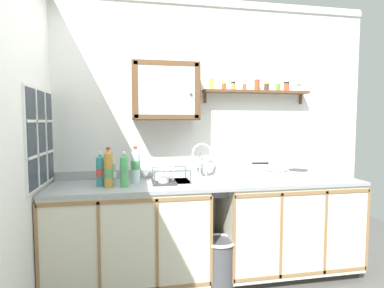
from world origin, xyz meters
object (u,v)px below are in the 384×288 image
(saucepan, at_px, (277,166))
(mug, at_px, (163,178))
(bottle_soda_green_2, at_px, (124,170))
(dish_rack, at_px, (170,179))
(sink, at_px, (207,182))
(hot_plate_stove, at_px, (289,175))
(bottle_detergent_teal_4, at_px, (101,170))
(trash_bin, at_px, (219,264))
(bottle_water_blue_3, at_px, (112,173))
(wall_cabinet, at_px, (165,92))
(bottle_juice_amber_1, at_px, (109,169))
(bottle_water_clear_0, at_px, (135,166))

(saucepan, height_order, mug, saucepan)
(bottle_soda_green_2, bearing_deg, dish_rack, 16.06)
(sink, xyz_separation_m, hot_plate_stove, (0.79, -0.06, 0.05))
(bottle_detergent_teal_4, relative_size, trash_bin, 0.63)
(bottle_detergent_teal_4, bearing_deg, saucepan, 0.71)
(hot_plate_stove, bearing_deg, bottle_water_blue_3, 178.44)
(bottle_water_blue_3, bearing_deg, sink, 0.79)
(sink, distance_m, bottle_soda_green_2, 0.76)
(hot_plate_stove, relative_size, wall_cabinet, 0.76)
(saucepan, xyz_separation_m, bottle_soda_green_2, (-1.40, -0.11, 0.01))
(dish_rack, xyz_separation_m, wall_cabinet, (-0.02, 0.14, 0.78))
(bottle_detergent_teal_4, bearing_deg, bottle_water_blue_3, 22.86)
(mug, bearing_deg, bottle_juice_amber_1, -171.91)
(hot_plate_stove, height_order, mug, mug)
(mug, xyz_separation_m, trash_bin, (0.46, -0.17, -0.73))
(bottle_juice_amber_1, relative_size, wall_cabinet, 0.55)
(sink, relative_size, bottle_water_blue_3, 2.55)
(dish_rack, bearing_deg, bottle_juice_amber_1, -169.08)
(hot_plate_stove, relative_size, saucepan, 1.39)
(dish_rack, bearing_deg, bottle_soda_green_2, -163.94)
(bottle_detergent_teal_4, bearing_deg, sink, 3.13)
(hot_plate_stove, xyz_separation_m, dish_rack, (-1.13, 0.03, -0.00))
(trash_bin, bearing_deg, bottle_soda_green_2, 173.09)
(bottle_detergent_teal_4, xyz_separation_m, dish_rack, (0.59, 0.03, -0.10))
(hot_plate_stove, bearing_deg, mug, -179.76)
(wall_cabinet, bearing_deg, hot_plate_stove, -8.23)
(trash_bin, bearing_deg, bottle_water_blue_3, 166.05)
(mug, relative_size, wall_cabinet, 0.22)
(bottle_juice_amber_1, distance_m, trash_bin, 1.24)
(saucepan, relative_size, dish_rack, 0.99)
(trash_bin, bearing_deg, saucepan, 18.28)
(bottle_juice_amber_1, xyz_separation_m, bottle_water_blue_3, (0.02, 0.11, -0.05))
(bottle_juice_amber_1, bearing_deg, bottle_water_blue_3, 79.45)
(bottle_soda_green_2, bearing_deg, bottle_water_blue_3, 129.65)
(bottle_detergent_teal_4, xyz_separation_m, mug, (0.53, -0.01, -0.08))
(mug, height_order, trash_bin, mug)
(bottle_water_blue_3, bearing_deg, mug, -6.51)
(bottle_soda_green_2, distance_m, mug, 0.35)
(bottle_juice_amber_1, relative_size, mug, 2.54)
(dish_rack, height_order, wall_cabinet, wall_cabinet)
(sink, distance_m, bottle_juice_amber_1, 0.88)
(bottle_water_clear_0, distance_m, wall_cabinet, 0.72)
(bottle_water_clear_0, distance_m, bottle_soda_green_2, 0.17)
(bottle_soda_green_2, height_order, bottle_detergent_teal_4, bottle_soda_green_2)
(hot_plate_stove, relative_size, dish_rack, 1.38)
(hot_plate_stove, xyz_separation_m, wall_cabinet, (-1.15, 0.17, 0.77))
(sink, xyz_separation_m, wall_cabinet, (-0.36, 0.11, 0.83))
(bottle_water_blue_3, bearing_deg, trash_bin, -13.95)
(saucepan, xyz_separation_m, wall_cabinet, (-1.04, 0.14, 0.69))
(hot_plate_stove, xyz_separation_m, trash_bin, (-0.73, -0.18, -0.72))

